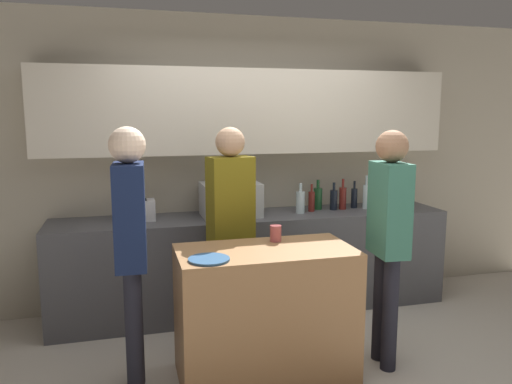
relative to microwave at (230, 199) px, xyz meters
The scene contains 19 objects.
back_wall 0.59m from the microwave, 48.90° to the left, with size 6.40×0.40×2.70m.
back_counter 0.64m from the microwave, ahead, with size 3.60×0.62×0.90m.
kitchen_island 1.33m from the microwave, 90.68° to the right, with size 1.19×0.62×0.91m.
microwave is the anchor object (origin of this frame).
toaster 0.80m from the microwave, behind, with size 0.26×0.16×0.18m.
potted_plant 1.65m from the microwave, ahead, with size 0.14×0.14×0.40m.
bottle_0 0.65m from the microwave, ahead, with size 0.08×0.08×0.28m.
bottle_1 0.78m from the microwave, ahead, with size 0.06×0.06×0.26m.
bottle_2 0.88m from the microwave, ahead, with size 0.08×0.08×0.28m.
bottle_3 1.01m from the microwave, ahead, with size 0.07×0.07×0.26m.
bottle_4 1.11m from the microwave, ahead, with size 0.07×0.07×0.30m.
bottle_5 1.25m from the microwave, ahead, with size 0.06×0.06×0.26m.
bottle_6 1.34m from the microwave, ahead, with size 0.06×0.06×0.32m.
bottle_7 1.48m from the microwave, ahead, with size 0.06×0.06×0.31m.
plate_on_island 1.43m from the microwave, 107.48° to the right, with size 0.26×0.26×0.01m.
cup_0 1.03m from the microwave, 83.75° to the right, with size 0.08×0.08×0.12m.
person_left 0.64m from the microwave, 101.93° to the right, with size 0.37×0.25×1.71m.
person_center 1.45m from the microwave, 127.82° to the right, with size 0.23×0.35×1.73m.
person_right 1.53m from the microwave, 55.75° to the right, with size 0.22×0.35×1.70m.
Camera 1 is at (-1.14, -2.91, 1.82)m, focal length 35.00 mm.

